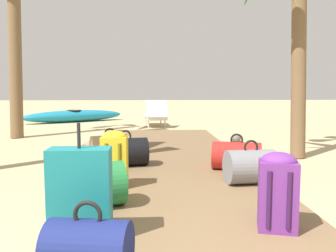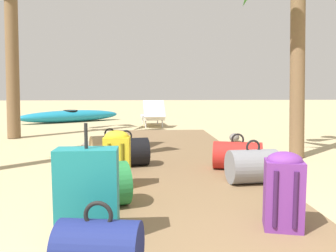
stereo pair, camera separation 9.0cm
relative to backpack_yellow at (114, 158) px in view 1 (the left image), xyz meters
The scene contains 15 objects.
ground_plane 0.98m from the backpack_yellow, 37.26° to the left, with size 60.00×60.00×0.00m, color tan.
boardwalk 1.54m from the backpack_yellow, 61.39° to the left, with size 2.11×7.69×0.08m, color brown.
backpack_yellow is the anchor object (origin of this frame).
duffel_bag_navy 1.83m from the backpack_yellow, 88.64° to the right, with size 0.50×0.39×0.44m.
duffel_bag_black 1.04m from the backpack_yellow, 87.77° to the left, with size 0.65×0.49×0.49m.
suitcase_teal 1.31m from the backpack_yellow, 94.36° to the right, with size 0.42×0.21×0.81m.
duffel_bag_grey 1.49m from the backpack_yellow, ahead, with size 0.57×0.42×0.49m.
duffel_bag_red 1.67m from the backpack_yellow, 26.49° to the left, with size 0.69×0.51×0.47m.
duffel_bag_tan 1.72m from the backpack_yellow, 98.27° to the left, with size 0.65×0.50×0.44m.
backpack_purple 1.79m from the backpack_yellow, 42.34° to the right, with size 0.32×0.29×0.58m.
duffel_bag_green 0.64m from the backpack_yellow, 99.31° to the right, with size 0.59×0.53×0.51m.
lounge_chair 6.84m from the backpack_yellow, 85.70° to the left, with size 0.73×1.59×0.79m.
kayak 8.61m from the backpack_yellow, 104.91° to the left, with size 3.29×2.38×0.40m.
rock_left_far 2.67m from the backpack_yellow, 105.16° to the left, with size 0.31×0.24×0.19m, color gray.
rock_right_near 4.24m from the backpack_yellow, 58.87° to the left, with size 0.29×0.21×0.18m, color slate.
Camera 1 is at (-0.32, -1.16, 1.12)m, focal length 37.72 mm.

